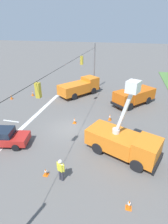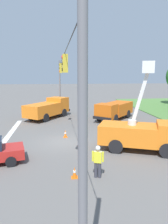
{
  "view_description": "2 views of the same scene",
  "coord_description": "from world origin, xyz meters",
  "px_view_note": "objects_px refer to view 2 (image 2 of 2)",
  "views": [
    {
      "loc": [
        14.48,
        5.26,
        9.64
      ],
      "look_at": [
        0.5,
        1.73,
        2.43
      ],
      "focal_mm": 28.0,
      "sensor_mm": 36.0,
      "label": 1
    },
    {
      "loc": [
        17.11,
        -0.49,
        5.5
      ],
      "look_at": [
        -2.32,
        1.97,
        2.03
      ],
      "focal_mm": 35.0,
      "sensor_mm": 36.0,
      "label": 2
    }
  ],
  "objects_px": {
    "utility_truck_bucket_lift": "(142,132)",
    "traffic_cone_lane_edge_b": "(65,134)",
    "utility_truck_support_near": "(114,110)",
    "traffic_cone_foreground_left": "(103,127)",
    "road_worker": "(98,160)",
    "utility_truck_support_far": "(48,108)",
    "traffic_cone_mid_left": "(75,172)"
  },
  "relations": [
    {
      "from": "traffic_cone_mid_left",
      "to": "traffic_cone_foreground_left",
      "type": "bearing_deg",
      "value": 159.12
    },
    {
      "from": "utility_truck_bucket_lift",
      "to": "utility_truck_support_far",
      "type": "height_order",
      "value": "utility_truck_bucket_lift"
    },
    {
      "from": "utility_truck_bucket_lift",
      "to": "utility_truck_support_far",
      "type": "xyz_separation_m",
      "value": [
        -12.56,
        -7.03,
        -0.08
      ]
    },
    {
      "from": "traffic_cone_lane_edge_b",
      "to": "utility_truck_support_near",
      "type": "bearing_deg",
      "value": 137.73
    },
    {
      "from": "utility_truck_bucket_lift",
      "to": "road_worker",
      "type": "relative_size",
      "value": 3.59
    },
    {
      "from": "utility_truck_support_near",
      "to": "road_worker",
      "type": "relative_size",
      "value": 3.48
    },
    {
      "from": "road_worker",
      "to": "traffic_cone_foreground_left",
      "type": "relative_size",
      "value": 2.17
    },
    {
      "from": "utility_truck_support_near",
      "to": "road_worker",
      "type": "xyz_separation_m",
      "value": [
        14.49,
        -4.78,
        -0.21
      ]
    },
    {
      "from": "utility_truck_bucket_lift",
      "to": "utility_truck_support_far",
      "type": "distance_m",
      "value": 14.4
    },
    {
      "from": "utility_truck_support_near",
      "to": "road_worker",
      "type": "distance_m",
      "value": 15.26
    },
    {
      "from": "utility_truck_bucket_lift",
      "to": "traffic_cone_lane_edge_b",
      "type": "distance_m",
      "value": 6.7
    },
    {
      "from": "utility_truck_bucket_lift",
      "to": "traffic_cone_foreground_left",
      "type": "height_order",
      "value": "utility_truck_bucket_lift"
    },
    {
      "from": "road_worker",
      "to": "utility_truck_support_near",
      "type": "bearing_deg",
      "value": 161.74
    },
    {
      "from": "utility_truck_bucket_lift",
      "to": "traffic_cone_lane_edge_b",
      "type": "height_order",
      "value": "utility_truck_bucket_lift"
    },
    {
      "from": "road_worker",
      "to": "traffic_cone_lane_edge_b",
      "type": "height_order",
      "value": "road_worker"
    },
    {
      "from": "utility_truck_support_near",
      "to": "traffic_cone_mid_left",
      "type": "bearing_deg",
      "value": -22.7
    },
    {
      "from": "road_worker",
      "to": "traffic_cone_lane_edge_b",
      "type": "relative_size",
      "value": 2.62
    },
    {
      "from": "utility_truck_bucket_lift",
      "to": "traffic_cone_mid_left",
      "type": "height_order",
      "value": "utility_truck_bucket_lift"
    },
    {
      "from": "utility_truck_support_far",
      "to": "traffic_cone_mid_left",
      "type": "distance_m",
      "value": 16.32
    },
    {
      "from": "utility_truck_support_far",
      "to": "traffic_cone_mid_left",
      "type": "bearing_deg",
      "value": 6.68
    },
    {
      "from": "utility_truck_support_near",
      "to": "traffic_cone_foreground_left",
      "type": "height_order",
      "value": "utility_truck_support_near"
    },
    {
      "from": "road_worker",
      "to": "traffic_cone_mid_left",
      "type": "height_order",
      "value": "road_worker"
    },
    {
      "from": "utility_truck_support_near",
      "to": "utility_truck_support_far",
      "type": "bearing_deg",
      "value": -102.86
    },
    {
      "from": "utility_truck_support_near",
      "to": "traffic_cone_foreground_left",
      "type": "distance_m",
      "value": 5.85
    },
    {
      "from": "utility_truck_bucket_lift",
      "to": "utility_truck_support_far",
      "type": "bearing_deg",
      "value": -150.78
    },
    {
      "from": "utility_truck_support_far",
      "to": "traffic_cone_foreground_left",
      "type": "bearing_deg",
      "value": 37.47
    },
    {
      "from": "utility_truck_bucket_lift",
      "to": "utility_truck_support_near",
      "type": "distance_m",
      "value": 10.8
    },
    {
      "from": "utility_truck_bucket_lift",
      "to": "road_worker",
      "type": "height_order",
      "value": "utility_truck_bucket_lift"
    },
    {
      "from": "utility_truck_bucket_lift",
      "to": "traffic_cone_foreground_left",
      "type": "bearing_deg",
      "value": -163.48
    },
    {
      "from": "utility_truck_support_far",
      "to": "traffic_cone_lane_edge_b",
      "type": "relative_size",
      "value": 9.86
    },
    {
      "from": "utility_truck_bucket_lift",
      "to": "traffic_cone_lane_edge_b",
      "type": "xyz_separation_m",
      "value": [
        -3.96,
        -5.31,
        -1.01
      ]
    },
    {
      "from": "road_worker",
      "to": "traffic_cone_lane_edge_b",
      "type": "xyz_separation_m",
      "value": [
        -7.68,
        -1.4,
        -0.67
      ]
    }
  ]
}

